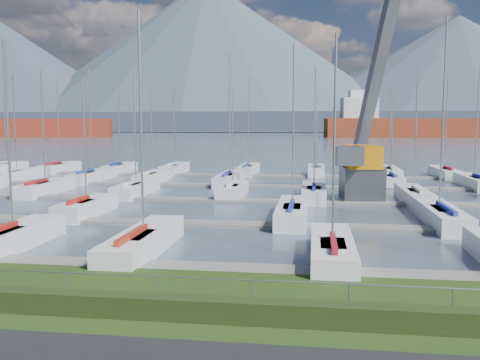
# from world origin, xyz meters

# --- Properties ---
(path) EXTENTS (160.00, 2.00, 0.04)m
(path) POSITION_xyz_m (0.00, -3.00, 0.01)
(path) COLOR black
(path) RESTS_ON grass
(water) EXTENTS (800.00, 540.00, 0.20)m
(water) POSITION_xyz_m (0.00, 260.00, -0.40)
(water) COLOR #455265
(hedge) EXTENTS (80.00, 0.70, 0.70)m
(hedge) POSITION_xyz_m (0.00, -0.40, 0.35)
(hedge) COLOR #253513
(hedge) RESTS_ON grass
(fence) EXTENTS (80.00, 0.04, 0.04)m
(fence) POSITION_xyz_m (0.00, 0.00, 1.20)
(fence) COLOR gray
(fence) RESTS_ON grass
(foothill) EXTENTS (900.00, 80.00, 12.00)m
(foothill) POSITION_xyz_m (0.00, 330.00, 6.00)
(foothill) COLOR #3F4A5C
(foothill) RESTS_ON water
(mountains) EXTENTS (1190.00, 360.00, 115.00)m
(mountains) POSITION_xyz_m (7.35, 404.62, 46.68)
(mountains) COLOR #425361
(mountains) RESTS_ON water
(docks) EXTENTS (90.00, 41.60, 0.25)m
(docks) POSITION_xyz_m (0.00, 26.00, -0.22)
(docks) COLOR slate
(docks) RESTS_ON water
(crane) EXTENTS (6.15, 13.23, 22.35)m
(crane) POSITION_xyz_m (8.19, 28.82, 5.33)
(crane) COLOR #4F5156
(crane) RESTS_ON water
(cargo_ship_mid) EXTENTS (91.26, 24.41, 21.50)m
(cargo_ship_mid) POSITION_xyz_m (49.37, 214.40, 3.63)
(cargo_ship_mid) COLOR maroon
(cargo_ship_mid) RESTS_ON water
(sailboat_fleet) EXTENTS (75.93, 49.87, 13.81)m
(sailboat_fleet) POSITION_xyz_m (-2.43, 28.98, 5.40)
(sailboat_fleet) COLOR maroon
(sailboat_fleet) RESTS_ON water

